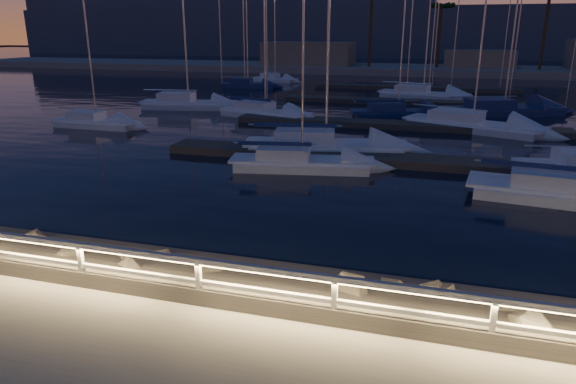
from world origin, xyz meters
name	(u,v)px	position (x,y,z in m)	size (l,w,h in m)	color
ground	(287,315)	(0.00, 0.00, 0.00)	(400.00, 400.00, 0.00)	#9F9990
harbor_water	(400,121)	(0.00, 31.22, -0.97)	(400.00, 440.00, 0.60)	black
guard_rail	(284,282)	(-0.07, 0.00, 0.77)	(44.11, 0.12, 1.06)	white
floating_docks	(402,111)	(0.00, 32.50, -0.40)	(22.00, 36.00, 0.40)	#514A43
far_shore	(422,67)	(-0.12, 74.05, 0.29)	(160.00, 14.00, 5.20)	#9F9990
palm_center	(441,8)	(2.00, 73.00, 8.78)	(3.00, 3.00, 9.70)	#4C3823
distant_hills	(348,34)	(-22.13, 133.69, 4.74)	(230.00, 37.50, 18.00)	#3E4960
sailboat_a	(95,121)	(-19.68, 20.55, -0.20)	(6.24, 2.02, 10.59)	white
sailboat_b	(298,161)	(-3.47, 13.71, -0.20)	(7.00, 3.18, 11.53)	white
sailboat_d	(576,191)	(8.05, 12.03, -0.18)	(8.57, 3.52, 14.08)	white
sailboat_e	(186,103)	(-17.71, 30.19, -0.12)	(8.28, 3.63, 13.72)	white
sailboat_f	(321,145)	(-3.13, 17.23, -0.13)	(8.94, 4.16, 14.70)	white
sailboat_g	(395,112)	(-0.39, 30.74, -0.20)	(7.45, 4.31, 12.22)	navy
sailboat_h	(469,123)	(4.76, 26.58, -0.16)	(9.22, 5.81, 15.18)	white
sailboat_i	(247,84)	(-18.54, 46.80, -0.19)	(6.53, 3.10, 10.78)	navy
sailboat_j	(263,112)	(-9.97, 27.65, -0.17)	(7.75, 4.21, 12.74)	white
sailboat_k	(421,93)	(0.99, 42.90, -0.15)	(8.92, 4.44, 14.58)	white
sailboat_l	(501,109)	(7.46, 34.23, -0.15)	(9.49, 5.86, 15.60)	navy
sailboat_m	(274,79)	(-17.79, 54.80, -0.20)	(6.37, 3.55, 10.53)	white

